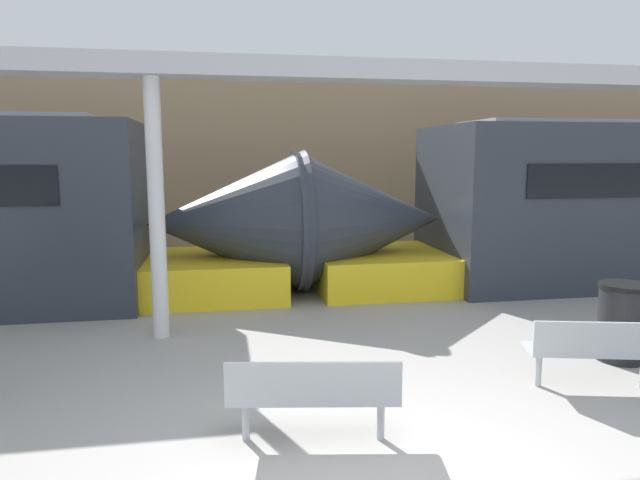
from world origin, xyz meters
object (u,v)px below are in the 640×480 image
at_px(trash_bin, 623,322).
at_px(support_column_near, 157,211).
at_px(bench_far, 595,347).
at_px(bench_near, 313,392).

bearing_deg(trash_bin, support_column_near, 161.32).
relative_size(bench_far, trash_bin, 1.51).
height_order(bench_near, support_column_near, support_column_near).
xyz_separation_m(bench_far, trash_bin, (0.93, 0.78, 0.01)).
bearing_deg(trash_bin, bench_far, -140.03).
relative_size(bench_near, support_column_near, 0.44).
bearing_deg(bench_far, trash_bin, 53.56).
distance_m(bench_far, trash_bin, 1.22).
relative_size(bench_near, trash_bin, 1.61).
height_order(bench_near, bench_far, same).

